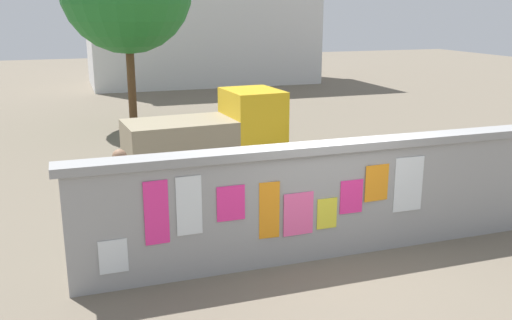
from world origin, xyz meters
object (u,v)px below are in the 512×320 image
Objects in this scene: auto_rickshaw_truck at (213,133)px; person_walking at (122,189)px; bicycle_near at (379,169)px; motorcycle at (244,204)px.

auto_rickshaw_truck reaches higher than person_walking.
auto_rickshaw_truck is at bearing 57.39° from person_walking.
bicycle_near is (3.06, -2.28, -0.54)m from auto_rickshaw_truck.
bicycle_near is (3.50, 1.46, -0.10)m from motorcycle.
motorcycle is 1.11× the size of bicycle_near.
person_walking is at bearing -176.76° from motorcycle.
bicycle_near is at bearing 15.93° from person_walking.
auto_rickshaw_truck is 2.28× the size of person_walking.
auto_rickshaw_truck is 3.79m from motorcycle.
motorcycle is (-0.44, -3.74, -0.44)m from auto_rickshaw_truck.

